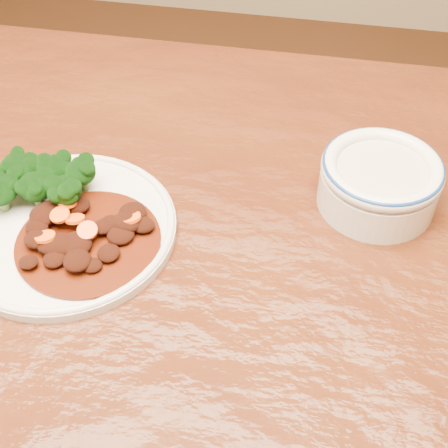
# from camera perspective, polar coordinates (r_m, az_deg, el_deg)

# --- Properties ---
(dining_table) EXTENTS (1.50, 0.91, 0.75)m
(dining_table) POSITION_cam_1_polar(r_m,az_deg,el_deg) (0.71, -7.82, -8.13)
(dining_table) COLOR #4C220D
(dining_table) RESTS_ON ground
(dinner_plate) EXTENTS (0.24, 0.24, 0.02)m
(dinner_plate) POSITION_cam_1_polar(r_m,az_deg,el_deg) (0.69, -14.29, -0.36)
(dinner_plate) COLOR silver
(dinner_plate) RESTS_ON dining_table
(broccoli_florets) EXTENTS (0.11, 0.09, 0.04)m
(broccoli_florets) POSITION_cam_1_polar(r_m,az_deg,el_deg) (0.72, -16.71, 3.95)
(broccoli_florets) COLOR #608545
(broccoli_florets) RESTS_ON dinner_plate
(mince_stew) EXTENTS (0.15, 0.15, 0.02)m
(mince_stew) POSITION_cam_1_polar(r_m,az_deg,el_deg) (0.66, -12.71, -0.98)
(mince_stew) COLOR #481307
(mince_stew) RESTS_ON dinner_plate
(dip_bowl) EXTENTS (0.13, 0.13, 0.06)m
(dip_bowl) POSITION_cam_1_polar(r_m,az_deg,el_deg) (0.71, 14.03, 3.88)
(dip_bowl) COLOR silver
(dip_bowl) RESTS_ON dining_table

